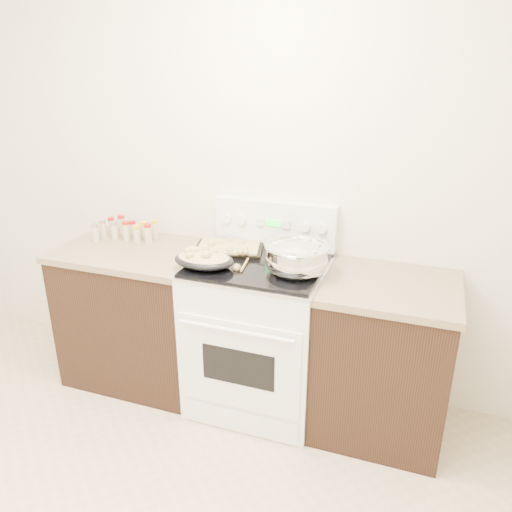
% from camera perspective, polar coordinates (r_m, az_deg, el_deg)
% --- Properties ---
extents(counter_left, '(0.93, 0.67, 0.92)m').
position_cam_1_polar(counter_left, '(3.39, -13.07, -6.38)').
color(counter_left, black).
rests_on(counter_left, ground).
extents(counter_right, '(0.73, 0.67, 0.92)m').
position_cam_1_polar(counter_right, '(2.94, 14.20, -11.17)').
color(counter_right, black).
rests_on(counter_right, ground).
extents(kitchen_range, '(0.78, 0.73, 1.22)m').
position_cam_1_polar(kitchen_range, '(3.04, 0.35, -8.60)').
color(kitchen_range, white).
rests_on(kitchen_range, ground).
extents(mixing_bowl, '(0.36, 0.36, 0.20)m').
position_cam_1_polar(mixing_bowl, '(2.69, 4.69, -0.27)').
color(mixing_bowl, silver).
rests_on(mixing_bowl, kitchen_range).
extents(roasting_pan, '(0.34, 0.24, 0.12)m').
position_cam_1_polar(roasting_pan, '(2.77, -6.02, -0.34)').
color(roasting_pan, black).
rests_on(roasting_pan, kitchen_range).
extents(baking_sheet, '(0.46, 0.37, 0.06)m').
position_cam_1_polar(baking_sheet, '(3.00, -3.11, 0.92)').
color(baking_sheet, black).
rests_on(baking_sheet, kitchen_range).
extents(wooden_spoon, '(0.06, 0.27, 0.04)m').
position_cam_1_polar(wooden_spoon, '(2.77, -1.78, -1.07)').
color(wooden_spoon, '#A57D4B').
rests_on(wooden_spoon, kitchen_range).
extents(blue_ladle, '(0.12, 0.28, 0.10)m').
position_cam_1_polar(blue_ladle, '(2.68, 3.52, -1.34)').
color(blue_ladle, '#95CEDE').
rests_on(blue_ladle, kitchen_range).
extents(spice_jars, '(0.39, 0.23, 0.13)m').
position_cam_1_polar(spice_jars, '(3.37, -14.57, 2.92)').
color(spice_jars, '#BFB28C').
rests_on(spice_jars, counter_left).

